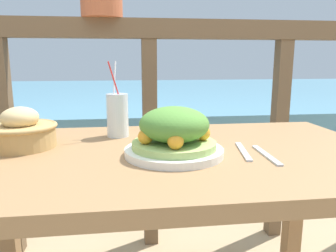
% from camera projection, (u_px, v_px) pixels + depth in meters
% --- Properties ---
extents(patio_table, '(1.24, 0.72, 0.71)m').
position_uv_depth(patio_table, '(169.00, 182.00, 0.94)').
color(patio_table, '#997047').
rests_on(patio_table, ground_plane).
extents(railing_fence, '(2.80, 0.08, 1.14)m').
position_uv_depth(railing_fence, '(149.00, 97.00, 1.60)').
color(railing_fence, brown).
rests_on(railing_fence, ground_plane).
extents(sea_backdrop, '(12.00, 4.00, 0.58)m').
position_uv_depth(sea_backdrop, '(135.00, 113.00, 4.13)').
color(sea_backdrop, '#568EA8').
rests_on(sea_backdrop, ground_plane).
extents(salad_plate, '(0.26, 0.26, 0.13)m').
position_uv_depth(salad_plate, '(174.00, 135.00, 0.86)').
color(salad_plate, white).
rests_on(salad_plate, patio_table).
extents(drink_glass, '(0.07, 0.07, 0.25)m').
position_uv_depth(drink_glass, '(118.00, 115.00, 1.08)').
color(drink_glass, silver).
rests_on(drink_glass, patio_table).
extents(bread_basket, '(0.20, 0.20, 0.12)m').
position_uv_depth(bread_basket, '(21.00, 131.00, 0.95)').
color(bread_basket, tan).
rests_on(bread_basket, patio_table).
extents(fork, '(0.05, 0.18, 0.00)m').
position_uv_depth(fork, '(243.00, 151.00, 0.91)').
color(fork, silver).
rests_on(fork, patio_table).
extents(knife, '(0.02, 0.18, 0.00)m').
position_uv_depth(knife, '(266.00, 155.00, 0.87)').
color(knife, silver).
rests_on(knife, patio_table).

